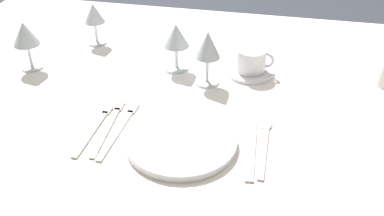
{
  "coord_description": "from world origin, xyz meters",
  "views": [
    {
      "loc": [
        0.16,
        -1.02,
        1.38
      ],
      "look_at": [
        -0.02,
        -0.12,
        0.76
      ],
      "focal_mm": 42.15,
      "sensor_mm": 36.0,
      "label": 1
    }
  ],
  "objects_px": {
    "dinner_plate": "(181,141)",
    "wine_glass_far": "(208,47)",
    "dinner_knife": "(251,150)",
    "wine_glass_right": "(25,35)",
    "fork_inner": "(109,125)",
    "fork_salad": "(95,127)",
    "coffee_cup_left": "(252,60)",
    "wine_glass_left": "(94,16)",
    "fork_outer": "(120,128)",
    "wine_glass_centre": "(176,38)",
    "spoon_soup": "(265,140)"
  },
  "relations": [
    {
      "from": "wine_glass_left",
      "to": "spoon_soup",
      "type": "bearing_deg",
      "value": -35.4
    },
    {
      "from": "wine_glass_left",
      "to": "wine_glass_right",
      "type": "relative_size",
      "value": 0.93
    },
    {
      "from": "coffee_cup_left",
      "to": "wine_glass_far",
      "type": "bearing_deg",
      "value": -145.71
    },
    {
      "from": "dinner_knife",
      "to": "fork_outer",
      "type": "bearing_deg",
      "value": 176.15
    },
    {
      "from": "dinner_knife",
      "to": "wine_glass_centre",
      "type": "height_order",
      "value": "wine_glass_centre"
    },
    {
      "from": "fork_salad",
      "to": "coffee_cup_left",
      "type": "height_order",
      "value": "coffee_cup_left"
    },
    {
      "from": "dinner_knife",
      "to": "wine_glass_right",
      "type": "bearing_deg",
      "value": 159.27
    },
    {
      "from": "fork_inner",
      "to": "wine_glass_far",
      "type": "height_order",
      "value": "wine_glass_far"
    },
    {
      "from": "fork_outer",
      "to": "coffee_cup_left",
      "type": "distance_m",
      "value": 0.43
    },
    {
      "from": "wine_glass_centre",
      "to": "wine_glass_right",
      "type": "bearing_deg",
      "value": -169.04
    },
    {
      "from": "wine_glass_right",
      "to": "dinner_plate",
      "type": "bearing_deg",
      "value": -27.12
    },
    {
      "from": "dinner_plate",
      "to": "wine_glass_right",
      "type": "xyz_separation_m",
      "value": [
        -0.5,
        0.26,
        0.09
      ]
    },
    {
      "from": "wine_glass_centre",
      "to": "wine_glass_left",
      "type": "height_order",
      "value": "wine_glass_centre"
    },
    {
      "from": "dinner_plate",
      "to": "fork_inner",
      "type": "relative_size",
      "value": 1.11
    },
    {
      "from": "dinner_plate",
      "to": "wine_glass_right",
      "type": "distance_m",
      "value": 0.57
    },
    {
      "from": "fork_outer",
      "to": "wine_glass_left",
      "type": "distance_m",
      "value": 0.49
    },
    {
      "from": "fork_inner",
      "to": "dinner_knife",
      "type": "bearing_deg",
      "value": -4.36
    },
    {
      "from": "dinner_plate",
      "to": "coffee_cup_left",
      "type": "bearing_deg",
      "value": 71.01
    },
    {
      "from": "dinner_knife",
      "to": "wine_glass_right",
      "type": "xyz_separation_m",
      "value": [
        -0.66,
        0.25,
        0.1
      ]
    },
    {
      "from": "spoon_soup",
      "to": "coffee_cup_left",
      "type": "xyz_separation_m",
      "value": [
        -0.06,
        0.31,
        0.04
      ]
    },
    {
      "from": "dinner_plate",
      "to": "fork_outer",
      "type": "height_order",
      "value": "dinner_plate"
    },
    {
      "from": "fork_outer",
      "to": "wine_glass_left",
      "type": "xyz_separation_m",
      "value": [
        -0.22,
        0.42,
        0.09
      ]
    },
    {
      "from": "wine_glass_left",
      "to": "wine_glass_far",
      "type": "bearing_deg",
      "value": -23.86
    },
    {
      "from": "fork_inner",
      "to": "dinner_knife",
      "type": "relative_size",
      "value": 1.06
    },
    {
      "from": "wine_glass_right",
      "to": "wine_glass_left",
      "type": "bearing_deg",
      "value": 56.92
    },
    {
      "from": "fork_inner",
      "to": "wine_glass_right",
      "type": "height_order",
      "value": "wine_glass_right"
    },
    {
      "from": "wine_glass_left",
      "to": "fork_salad",
      "type": "bearing_deg",
      "value": -69.09
    },
    {
      "from": "fork_inner",
      "to": "wine_glass_right",
      "type": "distance_m",
      "value": 0.4
    },
    {
      "from": "fork_outer",
      "to": "wine_glass_right",
      "type": "distance_m",
      "value": 0.43
    },
    {
      "from": "fork_outer",
      "to": "spoon_soup",
      "type": "distance_m",
      "value": 0.34
    },
    {
      "from": "dinner_plate",
      "to": "fork_inner",
      "type": "height_order",
      "value": "dinner_plate"
    },
    {
      "from": "wine_glass_far",
      "to": "wine_glass_left",
      "type": "bearing_deg",
      "value": 156.14
    },
    {
      "from": "spoon_soup",
      "to": "coffee_cup_left",
      "type": "height_order",
      "value": "coffee_cup_left"
    },
    {
      "from": "fork_outer",
      "to": "wine_glass_left",
      "type": "bearing_deg",
      "value": 117.89
    },
    {
      "from": "coffee_cup_left",
      "to": "wine_glass_left",
      "type": "bearing_deg",
      "value": 169.3
    },
    {
      "from": "fork_inner",
      "to": "spoon_soup",
      "type": "relative_size",
      "value": 1.05
    },
    {
      "from": "fork_salad",
      "to": "spoon_soup",
      "type": "relative_size",
      "value": 0.99
    },
    {
      "from": "wine_glass_left",
      "to": "fork_outer",
      "type": "bearing_deg",
      "value": -62.11
    },
    {
      "from": "dinner_knife",
      "to": "wine_glass_far",
      "type": "relative_size",
      "value": 1.4
    },
    {
      "from": "fork_salad",
      "to": "dinner_plate",
      "type": "bearing_deg",
      "value": -5.36
    },
    {
      "from": "fork_inner",
      "to": "wine_glass_far",
      "type": "relative_size",
      "value": 1.48
    },
    {
      "from": "spoon_soup",
      "to": "dinner_plate",
      "type": "bearing_deg",
      "value": -164.87
    },
    {
      "from": "fork_outer",
      "to": "dinner_plate",
      "type": "bearing_deg",
      "value": -10.45
    },
    {
      "from": "dinner_plate",
      "to": "wine_glass_far",
      "type": "relative_size",
      "value": 1.64
    },
    {
      "from": "wine_glass_left",
      "to": "dinner_plate",
      "type": "bearing_deg",
      "value": -49.93
    },
    {
      "from": "dinner_knife",
      "to": "wine_glass_far",
      "type": "height_order",
      "value": "wine_glass_far"
    },
    {
      "from": "fork_inner",
      "to": "fork_salad",
      "type": "xyz_separation_m",
      "value": [
        -0.03,
        -0.01,
        0.0
      ]
    },
    {
      "from": "wine_glass_far",
      "to": "dinner_plate",
      "type": "bearing_deg",
      "value": -91.93
    },
    {
      "from": "fork_outer",
      "to": "dinner_knife",
      "type": "bearing_deg",
      "value": -3.85
    },
    {
      "from": "dinner_knife",
      "to": "wine_glass_left",
      "type": "xyz_separation_m",
      "value": [
        -0.54,
        0.44,
        0.09
      ]
    }
  ]
}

